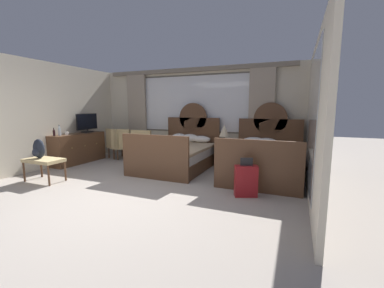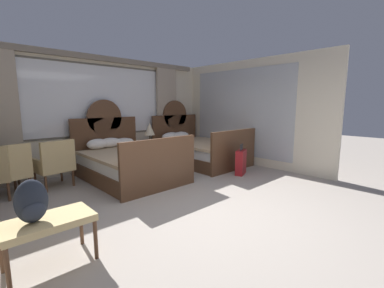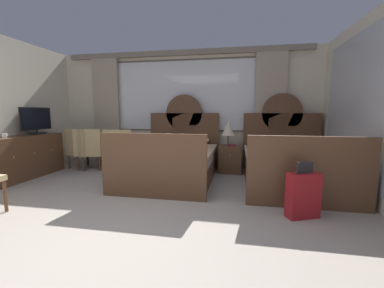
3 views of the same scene
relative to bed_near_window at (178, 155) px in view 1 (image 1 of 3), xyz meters
name	(u,v)px [view 1 (image 1 of 3)]	position (x,y,z in m)	size (l,w,h in m)	color
ground_plane	(110,201)	(-0.04, -2.53, -0.35)	(24.00, 24.00, 0.00)	#9E9389
wall_back_window	(194,112)	(-0.04, 1.20, 1.08)	(6.12, 0.22, 2.70)	beige
wall_left	(55,115)	(-3.13, -0.97, 1.00)	(0.07, 4.33, 2.70)	beige
wall_right_mirror	(314,119)	(3.06, -0.94, 1.00)	(0.08, 4.33, 2.70)	beige
bed_near_window	(178,155)	(0.00, 0.00, 0.00)	(1.61, 2.23, 1.68)	brown
bed_near_mirror	(264,162)	(2.15, -0.01, 0.00)	(1.61, 2.23, 1.68)	brown
nightstand_between_beds	(226,155)	(1.08, 0.69, -0.06)	(0.47, 0.49, 0.57)	brown
table_lamp_on_nightstand	(224,131)	(1.03, 0.69, 0.59)	(0.27, 0.27, 0.53)	brown
book_on_nightstand	(226,145)	(1.11, 0.60, 0.24)	(0.18, 0.26, 0.03)	maroon
dresser_minibar	(79,148)	(-2.86, -0.52, 0.07)	(0.50, 1.60, 0.83)	brown
tv_flatscreen	(87,123)	(-2.84, -0.17, 0.76)	(0.20, 0.75, 0.55)	black
bottle_wine_dark	(54,133)	(-2.91, -1.22, 0.56)	(0.05, 0.05, 0.21)	black
bottle_water_clear	(59,131)	(-2.87, -1.08, 0.59)	(0.07, 0.07, 0.28)	silver
cup_on_dresser	(67,133)	(-2.82, -0.91, 0.52)	(0.11, 0.08, 0.08)	white
armchair_by_window_left	(144,145)	(-1.30, 0.41, 0.13)	(0.67, 0.67, 0.91)	tan
armchair_by_window_centre	(124,143)	(-2.02, 0.41, 0.13)	(0.69, 0.69, 0.91)	tan
armchair_by_window_right	(117,143)	(-2.26, 0.42, 0.13)	(0.76, 0.76, 0.91)	tan
luggage_bench	(44,161)	(-2.08, -2.16, 0.08)	(0.80, 0.45, 0.49)	tan
backpack_on_bench	(39,149)	(-2.20, -2.17, 0.33)	(0.28, 0.21, 0.41)	#1E232D
suitcase_on_floor	(246,181)	(2.02, -1.45, -0.07)	(0.42, 0.30, 0.69)	maroon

